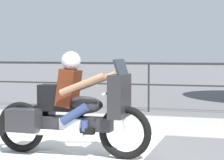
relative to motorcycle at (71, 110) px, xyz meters
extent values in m
plane|color=#565659|center=(0.13, -0.22, -0.69)|extent=(120.00, 120.00, 0.00)
cube|color=#99968E|center=(0.13, 3.18, -0.69)|extent=(44.00, 2.40, 0.01)
cube|color=silver|center=(-0.67, -0.42, -0.69)|extent=(3.51, 6.00, 0.01)
cube|color=#232326|center=(0.13, 5.12, 0.57)|extent=(36.00, 0.04, 0.06)
cube|color=#232326|center=(0.13, 5.12, 0.02)|extent=(36.00, 0.03, 0.04)
cylinder|color=#232326|center=(0.13, 5.12, -0.05)|extent=(0.05, 0.05, 1.29)
torus|color=black|center=(0.83, 0.00, -0.30)|extent=(0.78, 0.11, 0.78)
torus|color=black|center=(-0.84, 0.00, -0.30)|extent=(0.78, 0.11, 0.78)
cube|color=#232326|center=(-0.01, 0.00, -0.20)|extent=(1.27, 0.22, 0.20)
cube|color=silver|center=(0.03, 0.00, -0.25)|extent=(0.34, 0.26, 0.26)
ellipsoid|color=#232326|center=(0.19, 0.00, 0.08)|extent=(0.60, 0.30, 0.26)
cube|color=black|center=(-0.17, 0.00, 0.02)|extent=(0.73, 0.28, 0.08)
cube|color=#232326|center=(0.75, 0.00, 0.23)|extent=(0.20, 0.60, 0.62)
cube|color=#1E232B|center=(0.77, 0.00, 0.64)|extent=(0.10, 0.51, 0.24)
cylinder|color=silver|center=(0.61, 0.00, 0.28)|extent=(0.04, 0.70, 0.04)
cylinder|color=silver|center=(-0.21, -0.16, -0.33)|extent=(0.92, 0.09, 0.09)
cube|color=#232326|center=(-0.66, -0.24, -0.15)|extent=(0.48, 0.28, 0.34)
cube|color=#232326|center=(-0.66, 0.24, -0.15)|extent=(0.48, 0.28, 0.34)
cylinder|color=silver|center=(0.80, 0.00, -0.04)|extent=(0.18, 0.06, 0.53)
cube|color=#4C1E0F|center=(-0.04, 0.00, 0.33)|extent=(0.31, 0.36, 0.58)
sphere|color=#8C6647|center=(0.00, 0.00, 0.70)|extent=(0.23, 0.23, 0.23)
sphere|color=#B7B7BC|center=(0.00, 0.00, 0.72)|extent=(0.29, 0.29, 0.29)
cylinder|color=navy|center=(0.11, -0.15, -0.04)|extent=(0.44, 0.13, 0.34)
cylinder|color=navy|center=(0.26, -0.15, -0.21)|extent=(0.11, 0.11, 0.15)
cube|color=black|center=(0.31, -0.15, -0.28)|extent=(0.20, 0.10, 0.09)
cylinder|color=navy|center=(0.11, 0.15, -0.04)|extent=(0.44, 0.13, 0.34)
cylinder|color=navy|center=(0.26, 0.15, -0.21)|extent=(0.11, 0.11, 0.15)
cube|color=black|center=(0.31, 0.15, -0.28)|extent=(0.20, 0.10, 0.09)
cylinder|color=#8C6647|center=(0.28, -0.30, 0.41)|extent=(0.68, 0.09, 0.34)
cylinder|color=#8C6647|center=(0.28, 0.30, 0.41)|extent=(0.68, 0.09, 0.34)
cube|color=black|center=(-0.34, 0.00, 0.21)|extent=(0.31, 0.27, 0.32)
camera|label=1|loc=(2.40, -6.02, 0.85)|focal=70.00mm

